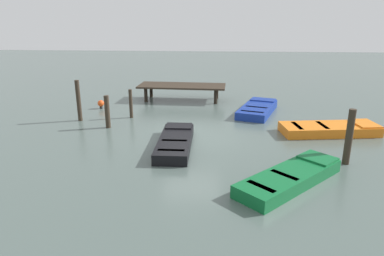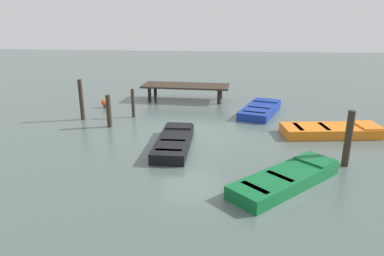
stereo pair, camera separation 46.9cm
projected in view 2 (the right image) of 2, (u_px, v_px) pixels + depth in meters
ground_plane at (192, 136)px, 14.99m from camera, size 80.00×80.00×0.00m
dock_segment at (186, 87)px, 21.23m from camera, size 5.35×2.22×0.95m
rowboat_black at (174, 142)px, 13.62m from camera, size 1.27×3.75×0.46m
rowboat_green at (286, 178)px, 10.51m from camera, size 3.69×3.73×0.46m
rowboat_orange at (332, 130)px, 15.03m from camera, size 4.29×2.03×0.46m
rowboat_blue at (260, 110)px, 18.42m from camera, size 2.56×3.94×0.46m
mooring_piling_far_left at (133, 103)px, 17.60m from camera, size 0.17×0.17×1.46m
mooring_piling_far_right at (81, 100)px, 17.08m from camera, size 0.21×0.21×2.02m
mooring_piling_mid_right at (109, 111)px, 16.00m from camera, size 0.23×0.23×1.51m
mooring_piling_near_right at (348, 139)px, 11.66m from camera, size 0.24×0.24×1.96m
marker_buoy at (104, 103)px, 19.57m from camera, size 0.36×0.36×0.48m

